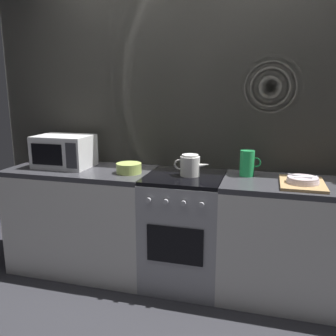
% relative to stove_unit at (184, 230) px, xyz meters
% --- Properties ---
extents(ground_plane, '(8.00, 8.00, 0.00)m').
position_rel_stove_unit_xyz_m(ground_plane, '(0.00, 0.00, -0.45)').
color(ground_plane, '#2D2D33').
extents(back_wall, '(3.60, 0.05, 2.40)m').
position_rel_stove_unit_xyz_m(back_wall, '(0.00, 0.32, 0.75)').
color(back_wall, '#B2AD9E').
rests_on(back_wall, ground_plane).
extents(counter_left, '(1.20, 0.60, 0.90)m').
position_rel_stove_unit_xyz_m(counter_left, '(-0.90, 0.00, 0.00)').
color(counter_left, silver).
rests_on(counter_left, ground_plane).
extents(stove_unit, '(0.60, 0.63, 0.90)m').
position_rel_stove_unit_xyz_m(stove_unit, '(0.00, 0.00, 0.00)').
color(stove_unit, '#9E9EA3').
rests_on(stove_unit, ground_plane).
extents(counter_right, '(1.20, 0.60, 0.90)m').
position_rel_stove_unit_xyz_m(counter_right, '(0.90, 0.00, 0.00)').
color(counter_right, silver).
rests_on(counter_right, ground_plane).
extents(microwave, '(0.46, 0.35, 0.27)m').
position_rel_stove_unit_xyz_m(microwave, '(-1.06, 0.03, 0.59)').
color(microwave, white).
rests_on(microwave, counter_left).
extents(kettle, '(0.28, 0.15, 0.17)m').
position_rel_stove_unit_xyz_m(kettle, '(0.04, 0.00, 0.53)').
color(kettle, white).
rests_on(kettle, stove_unit).
extents(mixing_bowl, '(0.20, 0.20, 0.08)m').
position_rel_stove_unit_xyz_m(mixing_bowl, '(-0.44, -0.04, 0.49)').
color(mixing_bowl, '#B7D166').
rests_on(mixing_bowl, counter_left).
extents(pitcher, '(0.16, 0.11, 0.20)m').
position_rel_stove_unit_xyz_m(pitcher, '(0.46, 0.11, 0.55)').
color(pitcher, green).
rests_on(pitcher, counter_right).
extents(dish_pile, '(0.30, 0.40, 0.07)m').
position_rel_stove_unit_xyz_m(dish_pile, '(0.85, -0.06, 0.47)').
color(dish_pile, tan).
rests_on(dish_pile, counter_right).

